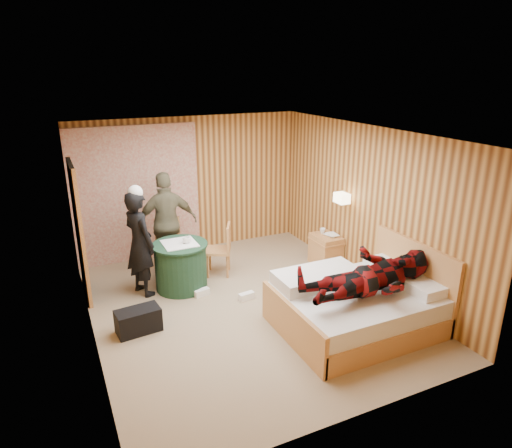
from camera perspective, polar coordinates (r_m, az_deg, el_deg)
name	(u,v)px	position (r m, az deg, el deg)	size (l,w,h in m)	color
floor	(246,306)	(6.78, -1.30, -10.23)	(4.20, 5.00, 0.01)	tan
ceiling	(244,134)	(5.97, -1.49, 11.18)	(4.20, 5.00, 0.01)	white
wall_back	(190,185)	(8.52, -8.20, 4.82)	(4.20, 0.02, 2.50)	tan
wall_left	(84,250)	(5.81, -20.74, -3.11)	(0.02, 5.00, 2.50)	tan
wall_right	(368,207)	(7.32, 13.84, 2.09)	(0.02, 5.00, 2.50)	tan
curtain	(137,195)	(8.25, -14.69, 3.55)	(2.20, 0.08, 2.40)	beige
doorway	(79,231)	(7.20, -21.25, -0.85)	(0.06, 0.90, 2.05)	black
wall_lamp	(342,198)	(7.55, 10.71, 3.21)	(0.26, 0.24, 0.16)	gold
bed	(356,305)	(6.31, 12.41, -9.89)	(1.99, 1.56, 1.07)	#E9A75F
nightstand	(326,250)	(8.10, 8.71, -3.19)	(0.42, 0.56, 0.54)	#E9A75F
round_table	(181,266)	(7.23, -9.37, -5.15)	(0.86, 0.86, 0.76)	#224930
chair_far	(169,242)	(7.79, -10.79, -2.20)	(0.45, 0.45, 0.93)	#E9A75F
chair_near	(223,246)	(7.58, -4.18, -2.74)	(0.53, 0.53, 0.88)	#E9A75F
duffel_bag	(138,321)	(6.32, -14.50, -11.61)	(0.57, 0.30, 0.32)	black
sneaker_left	(202,292)	(7.09, -6.80, -8.50)	(0.24, 0.10, 0.11)	white
sneaker_right	(247,296)	(6.94, -1.20, -9.00)	(0.24, 0.10, 0.11)	white
woman_standing	(140,243)	(7.04, -14.33, -2.37)	(0.60, 0.39, 1.63)	black
man_at_table	(167,223)	(7.71, -11.05, 0.12)	(1.01, 0.42, 1.72)	brown
man_on_bed	(373,266)	(5.88, 14.38, -5.17)	(1.77, 0.67, 0.86)	#68090A
book_lower	(328,236)	(7.96, 9.01, -1.49)	(0.17, 0.22, 0.02)	white
book_upper	(328,235)	(7.96, 9.01, -1.36)	(0.16, 0.22, 0.02)	white
cup_nightstand	(323,231)	(8.09, 8.31, -0.85)	(0.10, 0.10, 0.09)	white
cup_table	(187,240)	(7.05, -8.67, -2.01)	(0.12, 0.12, 0.10)	white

